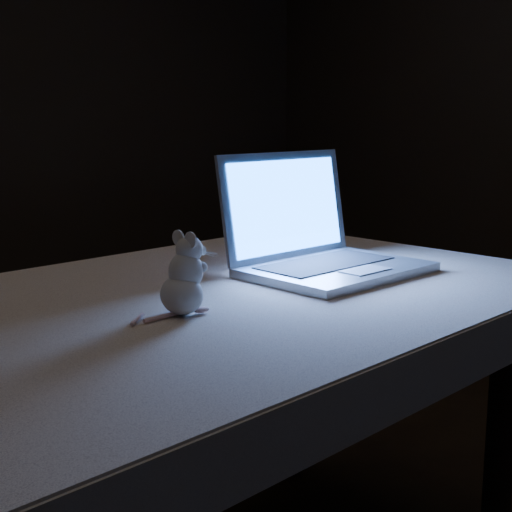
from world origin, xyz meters
TOP-DOWN VIEW (x-y plane):
  - table at (0.03, -0.12)m, footprint 1.65×1.21m
  - tablecloth at (-0.00, -0.16)m, footprint 1.70×1.19m
  - laptop at (0.36, -0.13)m, footprint 0.49×0.45m
  - plush_mouse at (-0.15, -0.24)m, footprint 0.14×0.14m

SIDE VIEW (x-z plane):
  - table at x=0.03m, z-range 0.00..0.81m
  - tablecloth at x=0.00m, z-range 0.71..0.82m
  - plush_mouse at x=-0.15m, z-range 0.82..0.99m
  - laptop at x=0.36m, z-range 0.82..1.12m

